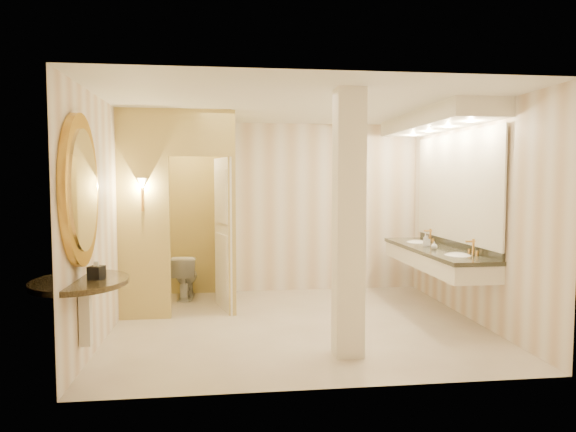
% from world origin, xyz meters
% --- Properties ---
extents(floor, '(4.50, 4.50, 0.00)m').
position_xyz_m(floor, '(0.00, 0.00, 0.00)').
color(floor, beige).
rests_on(floor, ground).
extents(ceiling, '(4.50, 4.50, 0.00)m').
position_xyz_m(ceiling, '(0.00, 0.00, 2.70)').
color(ceiling, white).
rests_on(ceiling, wall_back).
extents(wall_back, '(4.50, 0.02, 2.70)m').
position_xyz_m(wall_back, '(0.00, 2.00, 1.35)').
color(wall_back, white).
rests_on(wall_back, floor).
extents(wall_front, '(4.50, 0.02, 2.70)m').
position_xyz_m(wall_front, '(0.00, -2.00, 1.35)').
color(wall_front, white).
rests_on(wall_front, floor).
extents(wall_left, '(0.02, 4.00, 2.70)m').
position_xyz_m(wall_left, '(-2.25, 0.00, 1.35)').
color(wall_left, white).
rests_on(wall_left, floor).
extents(wall_right, '(0.02, 4.00, 2.70)m').
position_xyz_m(wall_right, '(2.25, 0.00, 1.35)').
color(wall_right, white).
rests_on(wall_right, floor).
extents(toilet_closet, '(1.50, 1.55, 2.70)m').
position_xyz_m(toilet_closet, '(-1.12, 0.97, 1.39)').
color(toilet_closet, '#DDCD73').
rests_on(toilet_closet, floor).
extents(wall_sconce, '(0.14, 0.14, 0.42)m').
position_xyz_m(wall_sconce, '(-1.93, 0.43, 1.73)').
color(wall_sconce, gold).
rests_on(wall_sconce, toilet_closet).
extents(vanity, '(0.75, 2.66, 2.09)m').
position_xyz_m(vanity, '(1.98, 0.40, 1.63)').
color(vanity, white).
rests_on(vanity, floor).
extents(console_shelf, '(1.08, 1.08, 1.99)m').
position_xyz_m(console_shelf, '(-2.21, -1.32, 1.35)').
color(console_shelf, black).
rests_on(console_shelf, floor).
extents(pillar, '(0.29, 0.29, 2.70)m').
position_xyz_m(pillar, '(0.35, -1.17, 1.35)').
color(pillar, white).
rests_on(pillar, floor).
extents(tissue_box, '(0.16, 0.16, 0.12)m').
position_xyz_m(tissue_box, '(-2.08, -1.33, 0.94)').
color(tissue_box, black).
rests_on(tissue_box, console_shelf).
extents(toilet, '(0.41, 0.67, 0.67)m').
position_xyz_m(toilet, '(-1.50, 1.62, 0.33)').
color(toilet, white).
rests_on(toilet, floor).
extents(soap_bottle_a, '(0.08, 0.08, 0.14)m').
position_xyz_m(soap_bottle_a, '(1.92, 0.62, 0.95)').
color(soap_bottle_a, beige).
rests_on(soap_bottle_a, vanity).
extents(soap_bottle_b, '(0.11, 0.11, 0.11)m').
position_xyz_m(soap_bottle_b, '(1.87, 0.25, 0.93)').
color(soap_bottle_b, silver).
rests_on(soap_bottle_b, vanity).
extents(soap_bottle_c, '(0.09, 0.09, 0.18)m').
position_xyz_m(soap_bottle_c, '(1.87, 0.56, 0.97)').
color(soap_bottle_c, '#C6B28C').
rests_on(soap_bottle_c, vanity).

